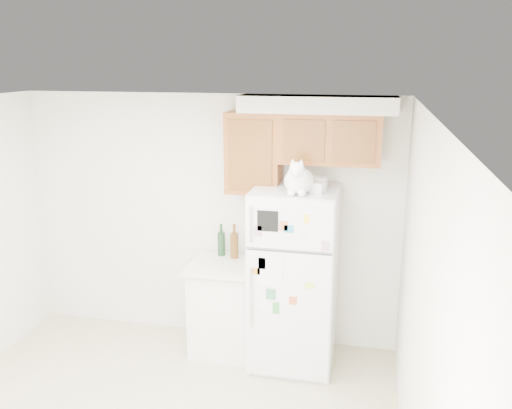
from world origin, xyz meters
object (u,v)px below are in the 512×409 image
(refrigerator, at_px, (294,278))
(bottle_amber, at_px, (234,241))
(bottle_green, at_px, (221,240))
(base_counter, at_px, (225,306))
(cat, at_px, (299,180))
(storage_box_front, at_px, (316,187))
(storage_box_back, at_px, (316,182))

(refrigerator, xyz_separation_m, bottle_amber, (-0.63, 0.22, 0.24))
(bottle_amber, bearing_deg, bottle_green, 163.67)
(base_counter, xyz_separation_m, cat, (0.74, -0.25, 1.36))
(base_counter, bearing_deg, bottle_amber, 66.68)
(refrigerator, distance_m, base_counter, 0.79)
(refrigerator, relative_size, base_counter, 1.85)
(storage_box_front, bearing_deg, base_counter, -173.65)
(cat, bearing_deg, bottle_green, 152.02)
(base_counter, height_order, cat, cat)
(bottle_green, height_order, bottle_amber, bottle_amber)
(bottle_green, bearing_deg, base_counter, -66.62)
(bottle_amber, bearing_deg, storage_box_back, -10.30)
(storage_box_back, relative_size, storage_box_front, 1.20)
(base_counter, distance_m, bottle_green, 0.65)
(base_counter, xyz_separation_m, bottle_amber, (0.06, 0.15, 0.63))
(storage_box_front, relative_size, bottle_green, 0.46)
(refrigerator, xyz_separation_m, storage_box_back, (0.17, 0.07, 0.90))
(storage_box_back, distance_m, bottle_green, 1.17)
(cat, height_order, bottle_green, cat)
(refrigerator, relative_size, bottle_amber, 4.93)
(storage_box_back, bearing_deg, bottle_green, 173.67)
(refrigerator, height_order, storage_box_front, storage_box_front)
(storage_box_back, distance_m, storage_box_front, 0.18)
(base_counter, distance_m, storage_box_front, 1.56)
(storage_box_back, height_order, storage_box_front, storage_box_back)
(storage_box_front, bearing_deg, bottle_green, 176.89)
(storage_box_back, xyz_separation_m, bottle_amber, (-0.80, 0.15, -0.66))
(storage_box_back, height_order, bottle_amber, storage_box_back)
(refrigerator, relative_size, storage_box_front, 11.33)
(refrigerator, bearing_deg, bottle_green, 161.26)
(storage_box_front, bearing_deg, storage_box_back, 112.24)
(cat, xyz_separation_m, storage_box_back, (0.13, 0.25, -0.07))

